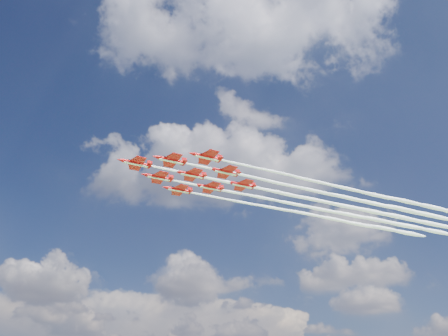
{
  "coord_description": "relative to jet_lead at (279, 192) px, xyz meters",
  "views": [
    {
      "loc": [
        37.66,
        -131.79,
        4.0
      ],
      "look_at": [
        18.82,
        2.03,
        76.15
      ],
      "focal_mm": 35.0,
      "sensor_mm": 36.0,
      "label": 1
    }
  ],
  "objects": [
    {
      "name": "jet_row2_starb",
      "position": [
        4.62,
        11.18,
        0.0
      ],
      "size": [
        100.83,
        66.48,
        2.95
      ],
      "rotation": [
        0.0,
        0.0,
        0.57
      ],
      "color": "red"
    },
    {
      "name": "jet_row3_centre",
      "position": [
        16.72,
        10.75,
        0.0
      ],
      "size": [
        100.83,
        66.48,
        2.95
      ],
      "rotation": [
        0.0,
        0.0,
        0.57
      ],
      "color": "red"
    },
    {
      "name": "jet_row4_starb",
      "position": [
        21.34,
        21.94,
        0.0
      ],
      "size": [
        100.83,
        66.48,
        2.95
      ],
      "rotation": [
        0.0,
        0.0,
        0.57
      ],
      "color": "red"
    },
    {
      "name": "jet_row2_port",
      "position": [
        12.09,
        -0.43,
        0.0
      ],
      "size": [
        100.83,
        66.48,
        2.95
      ],
      "rotation": [
        0.0,
        0.0,
        0.57
      ],
      "color": "red"
    },
    {
      "name": "jet_tail",
      "position": [
        33.43,
        21.51,
        0.0
      ],
      "size": [
        100.83,
        66.48,
        2.95
      ],
      "rotation": [
        0.0,
        0.0,
        0.57
      ],
      "color": "red"
    },
    {
      "name": "jet_lead",
      "position": [
        0.0,
        0.0,
        0.0
      ],
      "size": [
        100.83,
        66.48,
        2.95
      ],
      "rotation": [
        0.0,
        0.0,
        0.57
      ],
      "color": "red"
    },
    {
      "name": "jet_row4_port",
      "position": [
        28.81,
        10.33,
        0.0
      ],
      "size": [
        100.83,
        66.48,
        2.95
      ],
      "rotation": [
        0.0,
        0.0,
        0.57
      ],
      "color": "red"
    },
    {
      "name": "jet_row3_port",
      "position": [
        24.18,
        -0.85,
        0.0
      ],
      "size": [
        100.83,
        66.48,
        2.95
      ],
      "rotation": [
        0.0,
        0.0,
        0.57
      ],
      "color": "red"
    },
    {
      "name": "jet_row3_starb",
      "position": [
        9.25,
        22.36,
        0.0
      ],
      "size": [
        100.83,
        66.48,
        2.95
      ],
      "rotation": [
        0.0,
        0.0,
        0.57
      ],
      "color": "red"
    }
  ]
}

